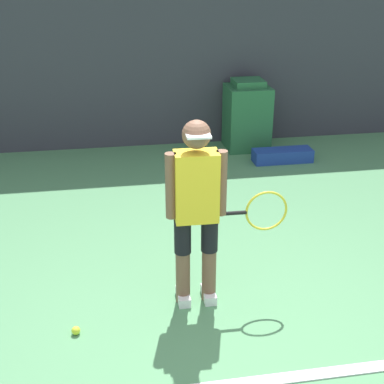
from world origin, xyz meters
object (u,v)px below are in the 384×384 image
tennis_player (198,207)px  tennis_ball (76,330)px  covered_chair (247,116)px  equipment_bag (282,155)px

tennis_player → tennis_ball: 1.35m
covered_chair → tennis_player: bearing=-110.6°
tennis_player → tennis_ball: bearing=-162.4°
tennis_ball → covered_chair: bearing=59.1°
covered_chair → equipment_bag: (0.36, -0.68, -0.40)m
tennis_player → covered_chair: size_ratio=1.53×
tennis_ball → covered_chair: 4.73m
tennis_player → covered_chair: tennis_player is taller
tennis_player → equipment_bag: tennis_player is taller
equipment_bag → tennis_player: bearing=-119.9°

